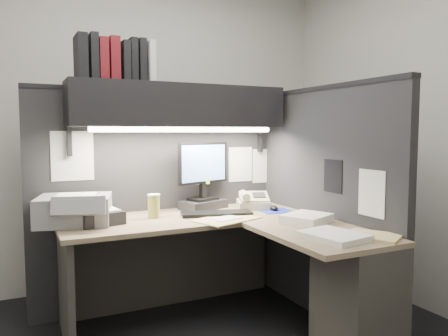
{
  "coord_description": "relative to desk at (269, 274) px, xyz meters",
  "views": [
    {
      "loc": [
        -0.96,
        -2.24,
        1.32
      ],
      "look_at": [
        0.37,
        0.51,
        1.06
      ],
      "focal_mm": 35.0,
      "sensor_mm": 36.0,
      "label": 1
    }
  ],
  "objects": [
    {
      "name": "open_folder",
      "position": [
        -0.13,
        0.34,
        0.29
      ],
      "size": [
        0.49,
        0.4,
        0.01
      ],
      "primitive_type": "cube",
      "rotation": [
        0.0,
        0.0,
        0.34
      ],
      "color": "tan",
      "rests_on": "desk"
    },
    {
      "name": "task_light_tube",
      "position": [
        -0.3,
        0.61,
        0.89
      ],
      "size": [
        1.32,
        0.04,
        0.04
      ],
      "primitive_type": "cylinder",
      "rotation": [
        0.0,
        1.57,
        0.0
      ],
      "color": "white",
      "rests_on": "overhead_shelf"
    },
    {
      "name": "desk",
      "position": [
        0.0,
        0.0,
        0.0
      ],
      "size": [
        1.7,
        1.53,
        0.73
      ],
      "color": "#887A56",
      "rests_on": "floor"
    },
    {
      "name": "wall_right",
      "position": [
        1.32,
        0.0,
        0.91
      ],
      "size": [
        0.04,
        3.0,
        2.7
      ],
      "primitive_type": "cube",
      "color": "beige",
      "rests_on": "floor"
    },
    {
      "name": "coffee_cup",
      "position": [
        -0.54,
        0.62,
        0.36
      ],
      "size": [
        0.11,
        0.11,
        0.15
      ],
      "primitive_type": "cylinder",
      "rotation": [
        0.0,
        0.0,
        0.41
      ],
      "color": "#CBC351",
      "rests_on": "desk"
    },
    {
      "name": "keyboard",
      "position": [
        -0.12,
        0.51,
        0.3
      ],
      "size": [
        0.52,
        0.28,
        0.02
      ],
      "primitive_type": "cube",
      "rotation": [
        0.0,
        0.0,
        -0.25
      ],
      "color": "black",
      "rests_on": "desk"
    },
    {
      "name": "paper_stack_a",
      "position": [
        0.3,
        0.03,
        0.31
      ],
      "size": [
        0.36,
        0.34,
        0.06
      ],
      "primitive_type": "cube",
      "rotation": [
        0.0,
        0.0,
        0.43
      ],
      "color": "white",
      "rests_on": "desk"
    },
    {
      "name": "partition_right",
      "position": [
        0.55,
        0.18,
        0.36
      ],
      "size": [
        0.06,
        1.5,
        1.6
      ],
      "primitive_type": "cube",
      "color": "black",
      "rests_on": "floor"
    },
    {
      "name": "binder_row",
      "position": [
        -0.76,
        0.75,
        1.35
      ],
      "size": [
        0.51,
        0.25,
        0.29
      ],
      "color": "black",
      "rests_on": "overhead_shelf"
    },
    {
      "name": "pinned_papers",
      "position": [
        -0.0,
        0.56,
        0.61
      ],
      "size": [
        1.76,
        1.31,
        0.51
      ],
      "color": "white",
      "rests_on": "partition_back"
    },
    {
      "name": "partition_back",
      "position": [
        -0.4,
        0.93,
        0.36
      ],
      "size": [
        1.9,
        0.06,
        1.6
      ],
      "primitive_type": "cube",
      "color": "black",
      "rests_on": "floor"
    },
    {
      "name": "wall_front",
      "position": [
        -0.43,
        -1.5,
        0.91
      ],
      "size": [
        3.5,
        0.04,
        2.7
      ],
      "primitive_type": "cube",
      "color": "beige",
      "rests_on": "floor"
    },
    {
      "name": "paper_stack_b",
      "position": [
        0.18,
        -0.38,
        0.3
      ],
      "size": [
        0.32,
        0.37,
        0.03
      ],
      "primitive_type": "cube",
      "rotation": [
        0.0,
        0.0,
        0.17
      ],
      "color": "white",
      "rests_on": "desk"
    },
    {
      "name": "notebook_stack",
      "position": [
        -0.92,
        0.57,
        0.33
      ],
      "size": [
        0.32,
        0.29,
        0.08
      ],
      "primitive_type": "cube",
      "rotation": [
        0.0,
        0.0,
        0.26
      ],
      "color": "black",
      "rests_on": "desk"
    },
    {
      "name": "overhead_shelf",
      "position": [
        -0.3,
        0.75,
        1.06
      ],
      "size": [
        1.55,
        0.34,
        0.3
      ],
      "primitive_type": "cube",
      "color": "black",
      "rests_on": "partition_back"
    },
    {
      "name": "mousepad",
      "position": [
        0.34,
        0.47,
        0.29
      ],
      "size": [
        0.24,
        0.22,
        0.0
      ],
      "primitive_type": "cube",
      "rotation": [
        0.0,
        0.0,
        -0.09
      ],
      "color": "#1B2996",
      "rests_on": "desk"
    },
    {
      "name": "printer",
      "position": [
        -1.05,
        0.66,
        0.38
      ],
      "size": [
        0.52,
        0.48,
        0.18
      ],
      "primitive_type": "cube",
      "rotation": [
        0.0,
        0.0,
        -0.26
      ],
      "color": "gray",
      "rests_on": "desk"
    },
    {
      "name": "monitor",
      "position": [
        -0.1,
        0.79,
        0.49
      ],
      "size": [
        0.45,
        0.3,
        0.5
      ],
      "rotation": [
        0.0,
        0.0,
        0.33
      ],
      "color": "black",
      "rests_on": "desk"
    },
    {
      "name": "telephone",
      "position": [
        0.25,
        0.65,
        0.34
      ],
      "size": [
        0.31,
        0.32,
        0.1
      ],
      "primitive_type": "cube",
      "rotation": [
        0.0,
        0.0,
        -0.38
      ],
      "color": "#B6AD8C",
      "rests_on": "desk"
    },
    {
      "name": "wall_back",
      "position": [
        -0.43,
        1.5,
        0.91
      ],
      "size": [
        3.5,
        0.04,
        2.7
      ],
      "primitive_type": "cube",
      "color": "beige",
      "rests_on": "floor"
    },
    {
      "name": "mouse",
      "position": [
        0.33,
        0.48,
        0.31
      ],
      "size": [
        0.08,
        0.1,
        0.04
      ],
      "primitive_type": "ellipsoid",
      "rotation": [
        0.0,
        0.0,
        -0.21
      ],
      "color": "black",
      "rests_on": "mousepad"
    },
    {
      "name": "manila_stack",
      "position": [
        0.4,
        -0.45,
        0.3
      ],
      "size": [
        0.34,
        0.36,
        0.02
      ],
      "primitive_type": "cube",
      "rotation": [
        0.0,
        0.0,
        0.53
      ],
      "color": "tan",
      "rests_on": "desk"
    }
  ]
}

